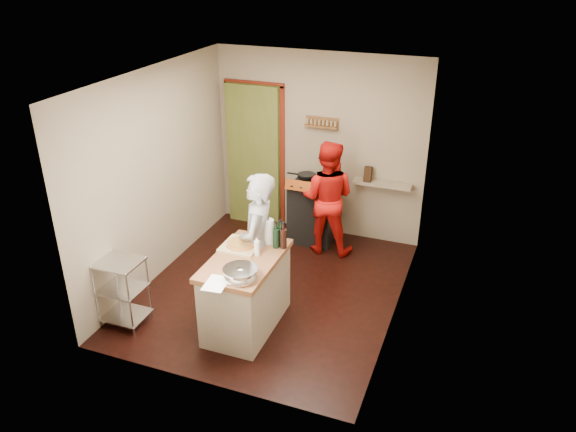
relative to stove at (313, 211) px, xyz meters
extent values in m
plane|color=black|center=(-0.05, -1.42, -0.45)|extent=(3.50, 3.50, 0.00)
cube|color=gray|center=(-0.05, 0.33, 0.85)|extent=(3.00, 0.04, 2.60)
cube|color=#565B23|center=(-1.00, 0.38, 0.60)|extent=(0.80, 0.40, 2.10)
cube|color=maroon|center=(-1.42, 0.31, 0.60)|extent=(0.06, 0.06, 2.10)
cube|color=maroon|center=(-0.58, 0.31, 0.60)|extent=(0.06, 0.06, 2.10)
cube|color=maroon|center=(-1.00, 0.31, 1.65)|extent=(0.90, 0.06, 0.06)
cube|color=brown|center=(0.00, 0.28, 1.15)|extent=(0.46, 0.09, 0.03)
cube|color=brown|center=(0.00, 0.32, 1.21)|extent=(0.46, 0.02, 0.12)
cube|color=olive|center=(0.00, 0.28, 1.21)|extent=(0.42, 0.04, 0.07)
cube|color=gray|center=(0.90, 0.23, 0.45)|extent=(0.80, 0.18, 0.04)
cube|color=black|center=(0.70, 0.23, 0.57)|extent=(0.10, 0.14, 0.22)
cube|color=gray|center=(-1.55, -1.42, 0.85)|extent=(0.04, 3.50, 2.60)
cube|color=gray|center=(1.45, -1.42, 0.85)|extent=(0.04, 3.50, 2.60)
cube|color=white|center=(-0.05, -1.42, 2.16)|extent=(3.00, 3.50, 0.02)
cube|color=black|center=(0.00, 0.01, -0.05)|extent=(0.60, 0.55, 0.80)
cube|color=black|center=(0.00, 0.01, 0.38)|extent=(0.60, 0.55, 0.06)
cube|color=#994116|center=(0.00, -0.27, 0.47)|extent=(0.60, 0.15, 0.17)
cylinder|color=black|center=(-0.15, 0.14, 0.46)|extent=(0.26, 0.26, 0.05)
cylinder|color=silver|center=(-1.55, -2.80, -0.05)|extent=(0.02, 0.02, 0.80)
cylinder|color=silver|center=(-1.11, -2.80, -0.05)|extent=(0.02, 0.02, 0.80)
cylinder|color=silver|center=(-1.55, -2.44, -0.05)|extent=(0.02, 0.02, 0.80)
cylinder|color=silver|center=(-1.11, -2.44, -0.05)|extent=(0.02, 0.02, 0.80)
cube|color=silver|center=(-1.33, -2.62, -0.35)|extent=(0.48, 0.40, 0.02)
cube|color=silver|center=(-1.33, -2.62, 0.00)|extent=(0.48, 0.40, 0.02)
cube|color=silver|center=(-1.33, -2.62, 0.33)|extent=(0.48, 0.40, 0.02)
cube|color=#B9B19D|center=(-0.04, -2.19, -0.05)|extent=(0.62, 1.09, 0.81)
cube|color=brown|center=(-0.04, -2.19, 0.38)|extent=(0.67, 1.14, 0.06)
cube|color=tan|center=(-0.18, -1.98, 0.42)|extent=(0.40, 0.40, 0.02)
cylinder|color=#C4773D|center=(-0.18, -1.98, 0.45)|extent=(0.32, 0.32, 0.02)
ellipsoid|color=silver|center=(0.09, -2.57, 0.47)|extent=(0.35, 0.35, 0.11)
cylinder|color=white|center=(0.07, -1.79, 0.55)|extent=(0.12, 0.12, 0.28)
cylinder|color=silver|center=(0.06, -2.09, 0.50)|extent=(0.06, 0.06, 0.17)
cube|color=white|center=(-0.09, -2.74, 0.41)|extent=(0.24, 0.32, 0.00)
cylinder|color=black|center=(0.22, -1.81, 0.57)|extent=(0.08, 0.08, 0.31)
cylinder|color=black|center=(0.26, -1.84, 0.57)|extent=(0.08, 0.08, 0.31)
cylinder|color=black|center=(0.18, -1.86, 0.57)|extent=(0.08, 0.08, 0.31)
imported|color=#BCBCC1|center=(-0.04, -1.84, 0.39)|extent=(0.50, 0.67, 1.68)
imported|color=red|center=(0.26, -0.22, 0.34)|extent=(0.80, 0.65, 1.57)
camera|label=1|loc=(2.20, -6.81, 3.39)|focal=35.00mm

